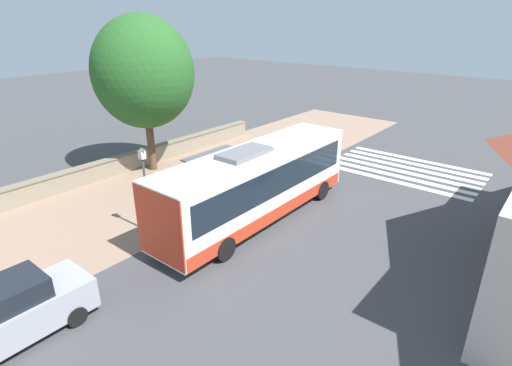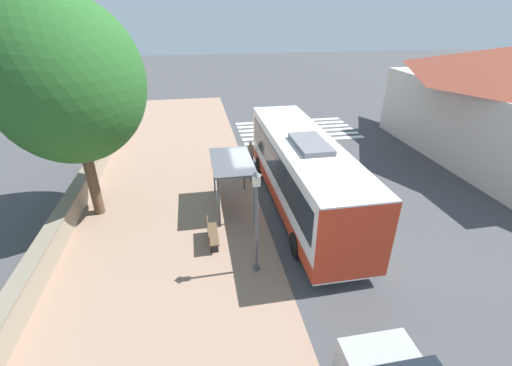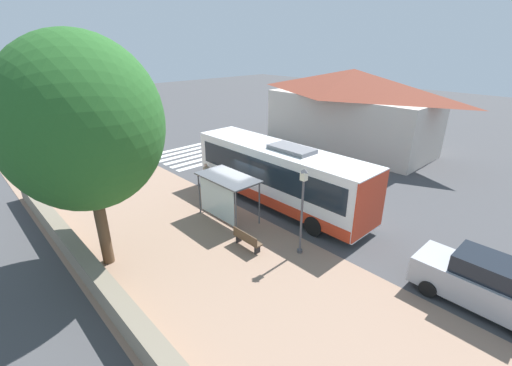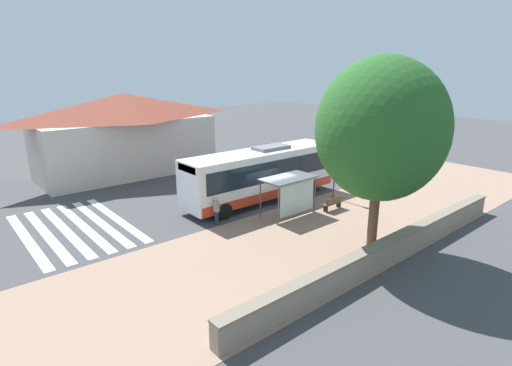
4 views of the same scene
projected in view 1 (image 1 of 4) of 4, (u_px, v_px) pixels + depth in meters
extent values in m
plane|color=#424244|center=(242.00, 201.00, 21.03)|extent=(120.00, 120.00, 0.00)
cube|color=#937560|center=(184.00, 181.00, 23.65)|extent=(9.00, 44.00, 0.02)
cube|color=silver|center=(391.00, 180.00, 23.70)|extent=(9.00, 0.50, 0.01)
cube|color=silver|center=(397.00, 176.00, 24.38)|extent=(9.00, 0.50, 0.01)
cube|color=silver|center=(403.00, 172.00, 25.06)|extent=(9.00, 0.50, 0.01)
cube|color=silver|center=(408.00, 168.00, 25.74)|extent=(9.00, 0.50, 0.01)
cube|color=silver|center=(413.00, 164.00, 26.42)|extent=(9.00, 0.50, 0.01)
cube|color=silver|center=(418.00, 160.00, 27.10)|extent=(9.00, 0.50, 0.01)
cube|color=gray|center=(142.00, 159.00, 25.82)|extent=(0.50, 20.00, 1.03)
cube|color=#776C5B|center=(141.00, 150.00, 25.60)|extent=(0.60, 20.00, 0.08)
cube|color=white|center=(257.00, 181.00, 18.44)|extent=(2.57, 11.34, 2.98)
cube|color=black|center=(257.00, 174.00, 18.29)|extent=(2.61, 10.43, 1.31)
cube|color=red|center=(257.00, 205.00, 18.90)|extent=(2.61, 11.11, 0.60)
cube|color=red|center=(159.00, 227.00, 14.39)|extent=(2.61, 0.06, 2.86)
cube|color=black|center=(321.00, 132.00, 22.02)|extent=(1.93, 0.08, 0.42)
cube|color=slate|center=(245.00, 153.00, 17.22)|extent=(1.29, 2.49, 0.22)
cylinder|color=black|center=(284.00, 179.00, 22.54)|extent=(0.30, 1.00, 1.00)
cylinder|color=black|center=(322.00, 190.00, 21.13)|extent=(0.30, 1.00, 1.00)
cylinder|color=black|center=(184.00, 230.00, 17.17)|extent=(0.30, 1.00, 1.00)
cylinder|color=black|center=(225.00, 249.00, 15.77)|extent=(0.30, 1.00, 1.00)
cylinder|color=#515459|center=(207.00, 190.00, 19.48)|extent=(0.08, 0.08, 2.32)
cylinder|color=#515459|center=(248.00, 173.00, 21.68)|extent=(0.08, 0.08, 2.32)
cylinder|color=#515459|center=(186.00, 182.00, 20.39)|extent=(0.08, 0.08, 2.32)
cylinder|color=#515459|center=(227.00, 166.00, 22.58)|extent=(0.08, 0.08, 2.32)
cube|color=#515459|center=(217.00, 156.00, 20.57)|extent=(1.85, 3.36, 0.08)
cube|color=silver|center=(208.00, 172.00, 21.43)|extent=(0.03, 2.75, 1.85)
cylinder|color=#2D3347|center=(286.00, 175.00, 23.46)|extent=(0.12, 0.12, 0.80)
cylinder|color=#2D3347|center=(288.00, 176.00, 23.36)|extent=(0.12, 0.12, 0.80)
cube|color=gray|center=(287.00, 164.00, 23.13)|extent=(0.34, 0.22, 0.64)
sphere|color=tan|center=(288.00, 157.00, 22.97)|extent=(0.22, 0.22, 0.22)
cube|color=brown|center=(163.00, 201.00, 19.97)|extent=(0.40, 1.58, 0.06)
cube|color=brown|center=(160.00, 196.00, 19.98)|extent=(0.04, 1.58, 0.40)
cube|color=black|center=(153.00, 209.00, 19.61)|extent=(0.32, 0.06, 0.45)
cube|color=black|center=(173.00, 201.00, 20.51)|extent=(0.32, 0.06, 0.45)
cylinder|color=#4C4C51|center=(151.00, 231.00, 17.93)|extent=(0.24, 0.24, 0.16)
cylinder|color=#4C4C51|center=(147.00, 197.00, 17.29)|extent=(0.10, 0.10, 3.51)
cube|color=silver|center=(142.00, 155.00, 16.55)|extent=(0.24, 0.24, 0.35)
pyramid|color=#4C4C51|center=(141.00, 149.00, 16.46)|extent=(0.28, 0.28, 0.14)
cylinder|color=brown|center=(150.00, 136.00, 24.62)|extent=(0.46, 0.46, 4.39)
ellipsoid|color=#265B23|center=(144.00, 73.00, 23.16)|extent=(5.89, 5.89, 6.48)
cube|color=#9EA0A8|center=(10.00, 318.00, 11.68)|extent=(1.80, 4.64, 1.04)
cylinder|color=black|center=(51.00, 294.00, 13.44)|extent=(0.22, 0.64, 0.64)
cylinder|color=black|center=(77.00, 316.00, 12.45)|extent=(0.22, 0.64, 0.64)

